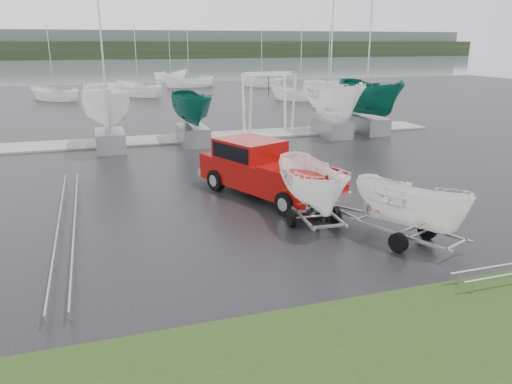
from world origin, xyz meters
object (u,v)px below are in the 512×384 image
pickup_truck (262,168)px  trailer_parked (314,145)px  trailer_hitched (414,168)px  boat_hoist (268,94)px

pickup_truck → trailer_parked: trailer_parked is taller
trailer_parked → pickup_truck: bearing=103.2°
trailer_hitched → boat_hoist: 19.58m
trailer_hitched → boat_hoist: bearing=60.7°
pickup_truck → trailer_parked: size_ratio=1.36×
trailer_hitched → boat_hoist: trailer_hitched is taller
pickup_truck → boat_hoist: size_ratio=1.69×
trailer_parked → boat_hoist: bearing=80.0°
trailer_hitched → trailer_parked: size_ratio=0.88×
trailer_hitched → trailer_parked: bearing=105.4°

